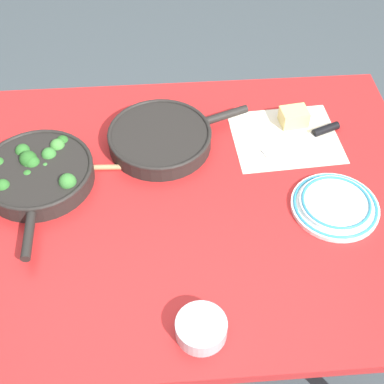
{
  "coord_description": "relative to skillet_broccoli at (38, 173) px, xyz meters",
  "views": [
    {
      "loc": [
        -0.07,
        -0.93,
        1.84
      ],
      "look_at": [
        0.0,
        0.0,
        0.78
      ],
      "focal_mm": 50.0,
      "sensor_mm": 36.0,
      "label": 1
    }
  ],
  "objects": [
    {
      "name": "skillet_eggs",
      "position": [
        0.33,
        0.12,
        -0.0
      ],
      "size": [
        0.42,
        0.3,
        0.05
      ],
      "rotation": [
        0.0,
        0.0,
        0.37
      ],
      "color": "black",
      "rests_on": "dining_table_red"
    },
    {
      "name": "cheese_block",
      "position": [
        0.74,
        0.18,
        -0.01
      ],
      "size": [
        0.09,
        0.07,
        0.05
      ],
      "color": "#EFD67A",
      "rests_on": "dining_table_red"
    },
    {
      "name": "ground_plane",
      "position": [
        0.41,
        -0.09,
        -0.79
      ],
      "size": [
        14.0,
        14.0,
        0.0
      ],
      "primitive_type": "plane",
      "color": "#424C51"
    },
    {
      "name": "parchment_sheet",
      "position": [
        0.7,
        0.12,
        -0.03
      ],
      "size": [
        0.32,
        0.28,
        0.0
      ],
      "color": "silver",
      "rests_on": "dining_table_red"
    },
    {
      "name": "grater_knife",
      "position": [
        0.78,
        0.12,
        -0.02
      ],
      "size": [
        0.25,
        0.12,
        0.02
      ],
      "rotation": [
        0.0,
        0.0,
        3.52
      ],
      "color": "silver",
      "rests_on": "dining_table_red"
    },
    {
      "name": "wooden_spoon",
      "position": [
        0.19,
        0.03,
        -0.02
      ],
      "size": [
        0.39,
        0.05,
        0.02
      ],
      "rotation": [
        0.0,
        0.0,
        -0.05
      ],
      "color": "tan",
      "rests_on": "dining_table_red"
    },
    {
      "name": "dining_table_red",
      "position": [
        0.41,
        -0.09,
        -0.11
      ],
      "size": [
        1.27,
        0.99,
        0.76
      ],
      "color": "red",
      "rests_on": "ground_plane"
    },
    {
      "name": "skillet_broccoli",
      "position": [
        0.0,
        0.0,
        0.0
      ],
      "size": [
        0.3,
        0.44,
        0.08
      ],
      "rotation": [
        0.0,
        0.0,
        4.73
      ],
      "color": "black",
      "rests_on": "dining_table_red"
    },
    {
      "name": "dinner_plate_stack",
      "position": [
        0.78,
        -0.16,
        -0.02
      ],
      "size": [
        0.23,
        0.23,
        0.03
      ],
      "color": "white",
      "rests_on": "dining_table_red"
    },
    {
      "name": "prep_bowl_steel",
      "position": [
        0.4,
        -0.48,
        -0.01
      ],
      "size": [
        0.11,
        0.11,
        0.04
      ],
      "color": "#B7B7BC",
      "rests_on": "dining_table_red"
    }
  ]
}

